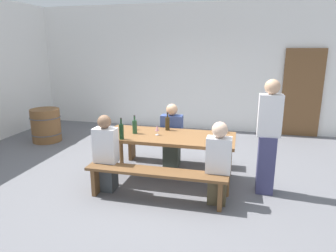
{
  "coord_description": "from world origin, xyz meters",
  "views": [
    {
      "loc": [
        1.09,
        -4.46,
        2.08
      ],
      "look_at": [
        0.0,
        0.0,
        0.9
      ],
      "focal_mm": 32.08,
      "sensor_mm": 36.0,
      "label": 1
    }
  ],
  "objects_px": {
    "wine_bottle_1": "(121,131)",
    "wine_bottle_0": "(167,123)",
    "wine_glass_0": "(157,128)",
    "wine_barrel": "(46,125)",
    "seated_guest_near_1": "(218,164)",
    "wooden_door": "(302,93)",
    "wine_glass_2": "(135,123)",
    "standing_host": "(268,138)",
    "wine_bottle_2": "(135,126)",
    "bench_near": "(155,177)",
    "seated_guest_near_0": "(106,155)",
    "wine_glass_1": "(225,125)",
    "tasting_table": "(168,139)",
    "bench_far": "(177,145)",
    "seated_guest_far_0": "(172,137)"
  },
  "relations": [
    {
      "from": "wine_glass_0",
      "to": "wine_bottle_2",
      "type": "bearing_deg",
      "value": 179.06
    },
    {
      "from": "wine_glass_1",
      "to": "seated_guest_near_1",
      "type": "distance_m",
      "value": 1.0
    },
    {
      "from": "bench_far",
      "to": "wine_bottle_0",
      "type": "bearing_deg",
      "value": -100.35
    },
    {
      "from": "seated_guest_near_0",
      "to": "standing_host",
      "type": "distance_m",
      "value": 2.38
    },
    {
      "from": "wooden_door",
      "to": "wine_barrel",
      "type": "height_order",
      "value": "wooden_door"
    },
    {
      "from": "seated_guest_near_0",
      "to": "seated_guest_far_0",
      "type": "bearing_deg",
      "value": -31.5
    },
    {
      "from": "tasting_table",
      "to": "wine_barrel",
      "type": "height_order",
      "value": "wine_barrel"
    },
    {
      "from": "wooden_door",
      "to": "wine_bottle_2",
      "type": "xyz_separation_m",
      "value": [
        -3.06,
        -3.28,
        -0.18
      ]
    },
    {
      "from": "wine_bottle_0",
      "to": "wine_bottle_2",
      "type": "xyz_separation_m",
      "value": [
        -0.47,
        -0.32,
        -0.0
      ]
    },
    {
      "from": "wine_bottle_1",
      "to": "seated_guest_near_1",
      "type": "distance_m",
      "value": 1.53
    },
    {
      "from": "wine_bottle_0",
      "to": "wine_glass_0",
      "type": "bearing_deg",
      "value": -105.0
    },
    {
      "from": "tasting_table",
      "to": "standing_host",
      "type": "xyz_separation_m",
      "value": [
        1.51,
        -0.11,
        0.16
      ]
    },
    {
      "from": "wine_glass_1",
      "to": "standing_host",
      "type": "relative_size",
      "value": 0.11
    },
    {
      "from": "wooden_door",
      "to": "bench_far",
      "type": "bearing_deg",
      "value": -135.04
    },
    {
      "from": "wine_bottle_1",
      "to": "seated_guest_near_1",
      "type": "relative_size",
      "value": 0.29
    },
    {
      "from": "wine_glass_1",
      "to": "wine_glass_2",
      "type": "relative_size",
      "value": 1.08
    },
    {
      "from": "seated_guest_far_0",
      "to": "wooden_door",
      "type": "bearing_deg",
      "value": 135.79
    },
    {
      "from": "wooden_door",
      "to": "wine_bottle_1",
      "type": "bearing_deg",
      "value": -130.91
    },
    {
      "from": "tasting_table",
      "to": "wine_glass_0",
      "type": "distance_m",
      "value": 0.25
    },
    {
      "from": "wooden_door",
      "to": "wine_glass_1",
      "type": "distance_m",
      "value": 3.34
    },
    {
      "from": "wine_barrel",
      "to": "seated_guest_near_0",
      "type": "bearing_deg",
      "value": -39.01
    },
    {
      "from": "wine_bottle_2",
      "to": "seated_guest_near_1",
      "type": "xyz_separation_m",
      "value": [
        1.4,
        -0.57,
        -0.3
      ]
    },
    {
      "from": "wine_bottle_0",
      "to": "wine_bottle_1",
      "type": "height_order",
      "value": "wine_bottle_1"
    },
    {
      "from": "wine_glass_2",
      "to": "seated_guest_near_0",
      "type": "distance_m",
      "value": 0.86
    },
    {
      "from": "wine_barrel",
      "to": "seated_guest_near_1",
      "type": "bearing_deg",
      "value": -25.73
    },
    {
      "from": "bench_near",
      "to": "bench_far",
      "type": "height_order",
      "value": "same"
    },
    {
      "from": "wooden_door",
      "to": "wine_glass_2",
      "type": "height_order",
      "value": "wooden_door"
    },
    {
      "from": "wine_glass_2",
      "to": "standing_host",
      "type": "bearing_deg",
      "value": -8.06
    },
    {
      "from": "bench_far",
      "to": "wine_glass_2",
      "type": "xyz_separation_m",
      "value": [
        -0.62,
        -0.55,
        0.51
      ]
    },
    {
      "from": "wine_bottle_0",
      "to": "seated_guest_near_0",
      "type": "height_order",
      "value": "seated_guest_near_0"
    },
    {
      "from": "wooden_door",
      "to": "bench_far",
      "type": "distance_m",
      "value": 3.62
    },
    {
      "from": "standing_host",
      "to": "seated_guest_far_0",
      "type": "bearing_deg",
      "value": -23.95
    },
    {
      "from": "wine_glass_1",
      "to": "seated_guest_near_1",
      "type": "xyz_separation_m",
      "value": [
        -0.01,
        -0.95,
        -0.31
      ]
    },
    {
      "from": "wine_glass_0",
      "to": "seated_guest_near_1",
      "type": "height_order",
      "value": "seated_guest_near_1"
    },
    {
      "from": "wine_glass_0",
      "to": "wine_bottle_0",
      "type": "bearing_deg",
      "value": 75.0
    },
    {
      "from": "wine_bottle_1",
      "to": "seated_guest_near_0",
      "type": "distance_m",
      "value": 0.42
    },
    {
      "from": "seated_guest_near_0",
      "to": "wine_bottle_0",
      "type": "bearing_deg",
      "value": -39.01
    },
    {
      "from": "seated_guest_near_1",
      "to": "standing_host",
      "type": "height_order",
      "value": "standing_host"
    },
    {
      "from": "seated_guest_near_0",
      "to": "seated_guest_near_1",
      "type": "height_order",
      "value": "seated_guest_near_0"
    },
    {
      "from": "wine_glass_0",
      "to": "wine_barrel",
      "type": "relative_size",
      "value": 0.21
    },
    {
      "from": "tasting_table",
      "to": "wine_glass_1",
      "type": "relative_size",
      "value": 11.81
    },
    {
      "from": "wine_glass_1",
      "to": "wine_glass_2",
      "type": "height_order",
      "value": "wine_glass_1"
    },
    {
      "from": "wine_bottle_1",
      "to": "wine_barrel",
      "type": "relative_size",
      "value": 0.44
    },
    {
      "from": "wooden_door",
      "to": "wine_glass_0",
      "type": "distance_m",
      "value": 4.25
    },
    {
      "from": "wine_bottle_1",
      "to": "wine_bottle_0",
      "type": "bearing_deg",
      "value": 50.69
    },
    {
      "from": "wine_bottle_0",
      "to": "wine_barrel",
      "type": "relative_size",
      "value": 0.4
    },
    {
      "from": "wine_barrel",
      "to": "standing_host",
      "type": "bearing_deg",
      "value": -17.35
    },
    {
      "from": "wooden_door",
      "to": "standing_host",
      "type": "bearing_deg",
      "value": -106.68
    },
    {
      "from": "wine_glass_0",
      "to": "bench_near",
      "type": "bearing_deg",
      "value": -76.55
    },
    {
      "from": "bench_near",
      "to": "standing_host",
      "type": "bearing_deg",
      "value": 22.85
    }
  ]
}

